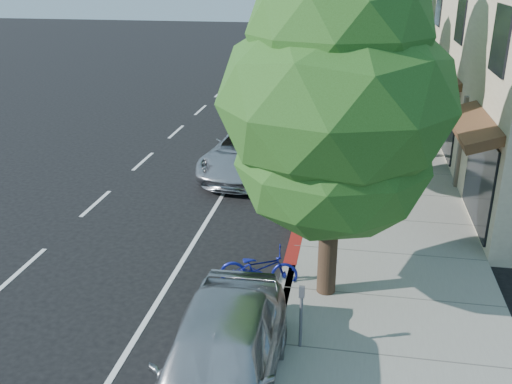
% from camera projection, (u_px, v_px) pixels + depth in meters
% --- Properties ---
extents(ground, '(120.00, 120.00, 0.00)m').
position_uv_depth(ground, '(294.00, 251.00, 14.25)').
color(ground, black).
rests_on(ground, ground).
extents(sidewalk, '(4.60, 56.00, 0.15)m').
position_uv_depth(sidewalk, '(380.00, 155.00, 21.18)').
color(sidewalk, gray).
rests_on(sidewalk, ground).
extents(curb, '(0.30, 56.00, 0.15)m').
position_uv_depth(curb, '(318.00, 152.00, 21.54)').
color(curb, '#9E998E').
rests_on(curb, ground).
extents(curb_red_segment, '(0.32, 4.00, 0.15)m').
position_uv_depth(curb_red_segment, '(298.00, 231.00, 15.14)').
color(curb_red_segment, maroon).
rests_on(curb_red_segment, ground).
extents(street_tree_0, '(4.57, 4.57, 6.90)m').
position_uv_depth(street_tree_0, '(335.00, 106.00, 10.73)').
color(street_tree_0, black).
rests_on(street_tree_0, ground).
extents(street_tree_1, '(4.70, 4.70, 7.89)m').
position_uv_depth(street_tree_1, '(346.00, 32.00, 15.95)').
color(street_tree_1, black).
rests_on(street_tree_1, ground).
extents(street_tree_2, '(4.10, 4.10, 6.85)m').
position_uv_depth(street_tree_2, '(350.00, 33.00, 21.68)').
color(street_tree_2, black).
rests_on(street_tree_2, ground).
extents(street_tree_3, '(5.26, 5.26, 8.16)m').
position_uv_depth(street_tree_3, '(353.00, 3.00, 26.90)').
color(street_tree_3, black).
rests_on(street_tree_3, ground).
extents(cyclist, '(0.56, 0.71, 1.71)m').
position_uv_depth(cyclist, '(278.00, 189.00, 15.86)').
color(cyclist, silver).
rests_on(cyclist, ground).
extents(bicycle, '(1.78, 0.81, 0.90)m').
position_uv_depth(bicycle, '(259.00, 267.00, 12.55)').
color(bicycle, navy).
rests_on(bicycle, ground).
extents(silver_suv, '(2.88, 5.45, 1.46)m').
position_uv_depth(silver_suv, '(248.00, 152.00, 19.37)').
color(silver_suv, '#BBBBC0').
rests_on(silver_suv, ground).
extents(dark_sedan, '(1.97, 5.07, 1.65)m').
position_uv_depth(dark_sedan, '(314.00, 106.00, 25.26)').
color(dark_sedan, black).
rests_on(dark_sedan, ground).
extents(white_pickup, '(3.02, 6.43, 1.82)m').
position_uv_depth(white_pickup, '(295.00, 74.00, 32.34)').
color(white_pickup, '#BCBCBC').
rests_on(white_pickup, ground).
extents(dark_suv_far, '(1.98, 4.86, 1.65)m').
position_uv_depth(dark_suv_far, '(329.00, 64.00, 36.01)').
color(dark_suv_far, black).
rests_on(dark_suv_far, ground).
extents(near_car_a, '(2.04, 4.79, 1.62)m').
position_uv_depth(near_car_a, '(219.00, 362.00, 9.02)').
color(near_car_a, '#B5B6BB').
rests_on(near_car_a, ground).
extents(pedestrian, '(0.90, 0.73, 1.74)m').
position_uv_depth(pedestrian, '(367.00, 136.00, 20.13)').
color(pedestrian, black).
rests_on(pedestrian, sidewalk).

